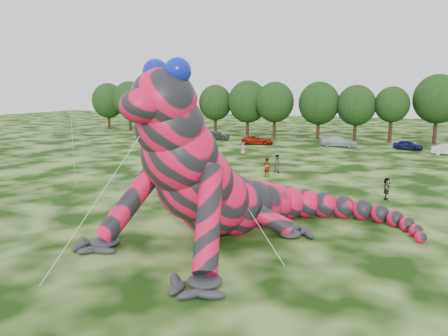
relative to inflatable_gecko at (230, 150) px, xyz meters
name	(u,v)px	position (x,y,z in m)	size (l,w,h in m)	color
ground	(272,303)	(4.87, -7.23, -4.87)	(240.00, 240.00, 0.00)	#16330A
inflatable_gecko	(230,150)	(0.00, 0.00, 0.00)	(16.39, 19.47, 9.73)	#E70E3D
tree_0	(108,106)	(-49.69, 52.00, -0.11)	(6.91, 6.22, 9.51)	black
tree_1	(130,106)	(-43.49, 50.82, 0.04)	(6.74, 6.07, 9.81)	black
tree_2	(154,107)	(-38.15, 51.53, -0.05)	(7.04, 6.34, 9.64)	black
tree_3	(182,108)	(-30.85, 49.84, -0.15)	(5.81, 5.23, 9.44)	black
tree_4	(215,109)	(-24.78, 51.48, -0.34)	(6.22, 5.60, 9.06)	black
tree_5	(248,108)	(-18.26, 51.20, 0.03)	(7.16, 6.44, 9.80)	black
tree_6	(275,110)	(-12.69, 49.45, -0.12)	(6.52, 5.86, 9.49)	black
tree_7	(319,111)	(-5.22, 49.57, -0.13)	(6.68, 6.01, 9.48)	black
tree_8	(356,113)	(0.65, 49.75, -0.40)	(6.14, 5.53, 8.94)	black
tree_9	(391,115)	(5.93, 50.11, -0.53)	(5.27, 4.74, 8.68)	black
tree_10	(437,109)	(12.26, 51.35, 0.38)	(7.09, 6.38, 10.50)	black
car_0	(177,136)	(-26.64, 40.18, -4.22)	(1.53, 3.80, 1.30)	silver
car_1	(216,136)	(-20.45, 42.47, -4.16)	(1.49, 4.27, 1.41)	black
car_2	(258,140)	(-12.21, 39.58, -4.19)	(2.24, 4.86, 1.35)	#961708
car_3	(339,141)	(-0.57, 41.93, -4.12)	(2.08, 5.12, 1.49)	#B9BFC4
car_4	(408,145)	(8.74, 42.23, -4.21)	(1.55, 3.86, 1.32)	#111249
spectator_4	(243,148)	(-10.50, 29.02, -4.01)	(0.84, 0.55, 1.72)	gray
spectator_5	(387,189)	(7.85, 11.91, -4.03)	(1.55, 0.49, 1.67)	gray
spectator_0	(267,167)	(-3.12, 16.39, -3.93)	(0.68, 0.45, 1.87)	gray
spectator_1	(277,164)	(-2.95, 19.01, -3.95)	(0.89, 0.69, 1.83)	gray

